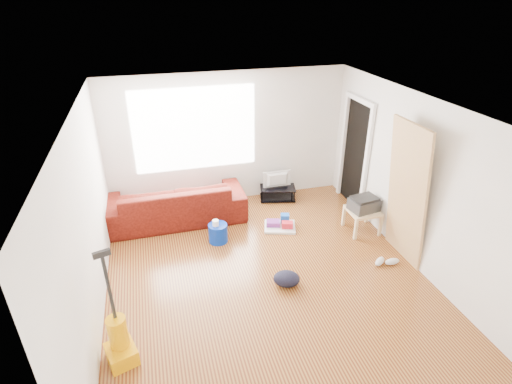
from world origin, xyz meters
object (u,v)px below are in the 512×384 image
object	(u,v)px
bucket	(218,241)
cleaning_tray	(280,224)
side_table	(363,213)
tv_stand	(278,193)
backpack	(286,284)
vacuum	(119,341)
sofa	(177,219)

from	to	relation	value
bucket	cleaning_tray	world-z (taller)	cleaning_tray
side_table	cleaning_tray	world-z (taller)	side_table
tv_stand	cleaning_tray	xyz separation A→B (m)	(-0.28, -1.03, -0.08)
bucket	cleaning_tray	size ratio (longest dim) A/B	0.50
bucket	backpack	world-z (taller)	bucket
cleaning_tray	vacuum	distance (m)	3.42
tv_stand	backpack	xyz separation A→B (m)	(-0.69, -2.50, -0.14)
backpack	vacuum	distance (m)	2.35
cleaning_tray	side_table	bearing A→B (deg)	-19.23
sofa	tv_stand	size ratio (longest dim) A/B	3.24
bucket	backpack	size ratio (longest dim) A/B	0.84
tv_stand	sofa	bearing A→B (deg)	-159.31
backpack	cleaning_tray	bearing A→B (deg)	93.22
tv_stand	bucket	size ratio (longest dim) A/B	2.39
cleaning_tray	backpack	distance (m)	1.53
sofa	vacuum	distance (m)	3.08
side_table	cleaning_tray	size ratio (longest dim) A/B	0.80
sofa	bucket	size ratio (longest dim) A/B	7.76
sofa	tv_stand	distance (m)	2.04
side_table	backpack	size ratio (longest dim) A/B	1.36
sofa	bucket	xyz separation A→B (m)	(0.60, -0.88, 0.00)
tv_stand	vacuum	bearing A→B (deg)	-119.24
cleaning_tray	backpack	size ratio (longest dim) A/B	1.69
bucket	vacuum	xyz separation A→B (m)	(-1.49, -2.05, 0.27)
sofa	vacuum	bearing A→B (deg)	73.03
backpack	bucket	bearing A→B (deg)	137.15
side_table	cleaning_tray	distance (m)	1.43
sofa	backpack	world-z (taller)	sofa
bucket	vacuum	world-z (taller)	vacuum
bucket	vacuum	distance (m)	2.55
vacuum	side_table	bearing A→B (deg)	5.78
cleaning_tray	vacuum	size ratio (longest dim) A/B	0.44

